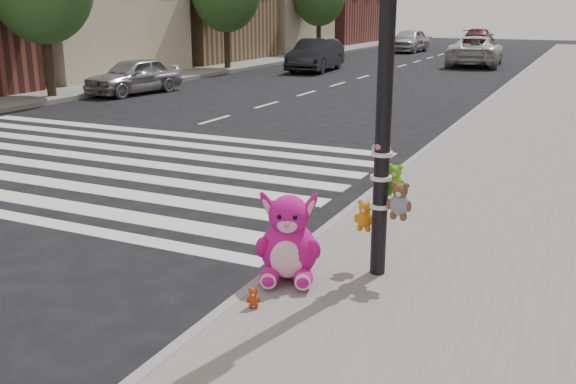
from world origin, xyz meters
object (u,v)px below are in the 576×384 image
Objects in this scene: pink_bunny at (289,243)px; car_silver_far at (134,76)px; signal_pole at (386,115)px; red_teddy at (253,298)px; car_white_near at (476,51)px; car_dark_far at (316,55)px.

car_silver_far is at bearing 113.50° from pink_bunny.
signal_pole is 1.63m from pink_bunny.
pink_bunny is 0.80m from red_teddy.
pink_bunny is 0.26× the size of car_silver_far.
car_silver_far is at bearing 104.05° from red_teddy.
signal_pole is at bearing 93.10° from car_white_near.
pink_bunny is 16.80m from car_silver_far.
car_dark_far is (-9.98, 21.72, -1.10)m from signal_pole.
car_dark_far is (-9.16, 23.03, 0.49)m from red_teddy.
car_dark_far is 8.70m from car_white_near.
signal_pole is 1.11× the size of car_silver_far.
car_white_near is at bearing 75.78° from pink_bunny.
car_dark_far is at bearing 83.75° from red_teddy.
signal_pole reaches higher than red_teddy.
car_white_near is (-3.80, 27.85, -1.09)m from signal_pole.
car_white_near is at bearing 67.89° from red_teddy.
red_teddy is 0.05× the size of car_dark_far.
signal_pole is at bearing -70.65° from car_dark_far.
pink_bunny is at bearing 61.28° from red_teddy.
car_silver_far is 10.43m from car_dark_far.
signal_pole is 4.19× the size of pink_bunny.
car_white_near reaches higher than pink_bunny.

